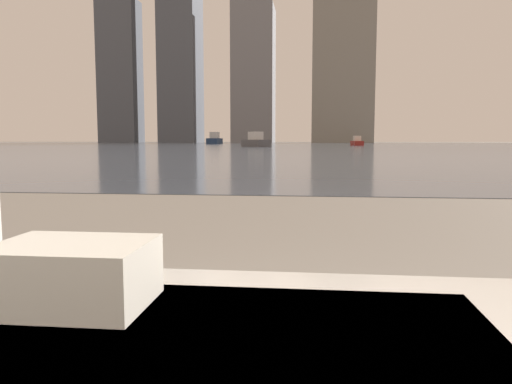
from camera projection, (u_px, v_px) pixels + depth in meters
towel_stack at (73, 274)px, 0.94m from camera, size 0.28×0.22×0.12m
harbor_water at (309, 146)px, 61.43m from camera, size 180.00×110.00×0.01m
harbor_boat_0 at (357, 142)px, 63.56m from camera, size 1.45×3.38×1.23m
harbor_boat_1 at (215, 140)px, 85.84m from camera, size 1.87×5.43×2.04m
harbor_boat_2 at (256, 141)px, 52.44m from camera, size 3.51×4.35×1.59m
skyline_tower_0 at (120, 72)px, 120.04m from camera, size 8.98×7.59×33.79m
skyline_tower_2 at (254, 75)px, 116.58m from camera, size 9.34×11.81×31.50m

